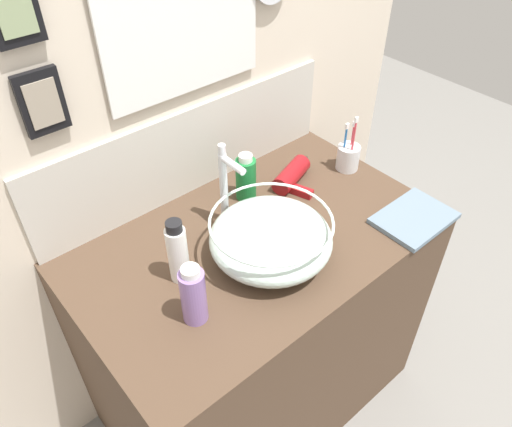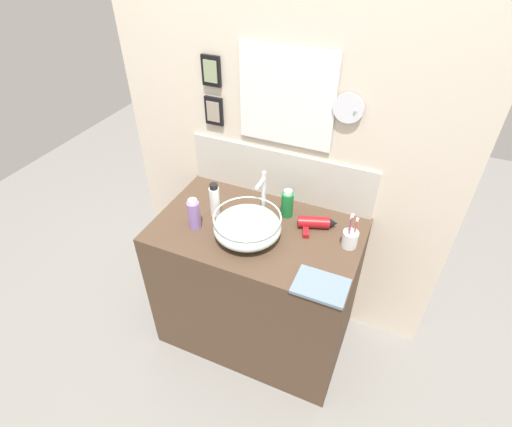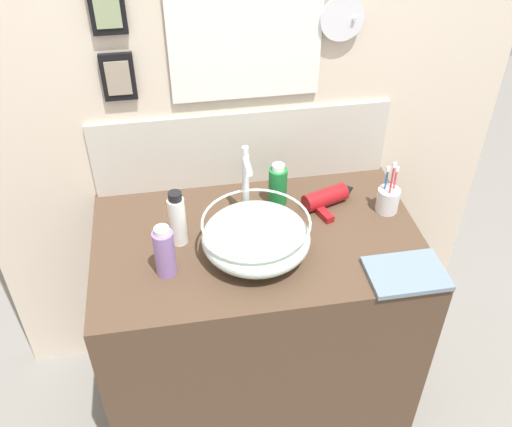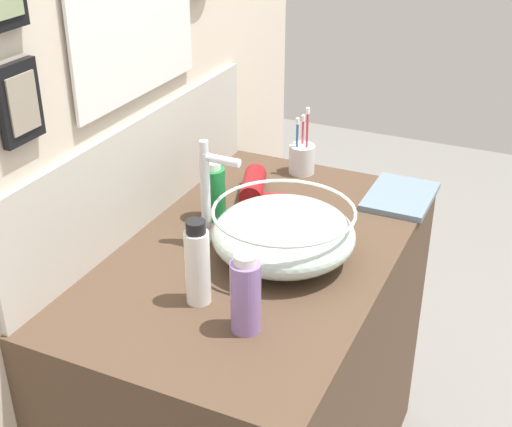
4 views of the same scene
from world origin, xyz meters
name	(u,v)px [view 4 (image 4 of 4)]	position (x,y,z in m)	size (l,w,h in m)	color
vanity_counter	(257,384)	(0.00, 0.00, 0.43)	(1.07, 0.65, 0.85)	#4C3828
back_panel	(123,95)	(0.00, 0.35, 1.19)	(1.88, 0.10, 2.39)	beige
glass_bowl_sink	(284,234)	(-0.02, -0.08, 0.92)	(0.34, 0.34, 0.13)	silver
faucet	(209,187)	(-0.02, 0.12, 1.01)	(0.02, 0.10, 0.27)	silver
hair_drier	(255,184)	(0.27, 0.13, 0.88)	(0.21, 0.17, 0.06)	maroon
toothbrush_cup	(302,158)	(0.46, 0.07, 0.90)	(0.08, 0.08, 0.21)	silver
soap_dispenser	(197,264)	(-0.25, 0.02, 0.95)	(0.05, 0.05, 0.20)	white
lotion_bottle	(246,295)	(-0.30, -0.11, 0.94)	(0.06, 0.06, 0.17)	#8C6BB2
shampoo_bottle	(213,192)	(0.10, 0.17, 0.93)	(0.06, 0.06, 0.16)	#197233
hand_towel	(400,196)	(0.41, -0.25, 0.86)	(0.24, 0.17, 0.02)	slate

